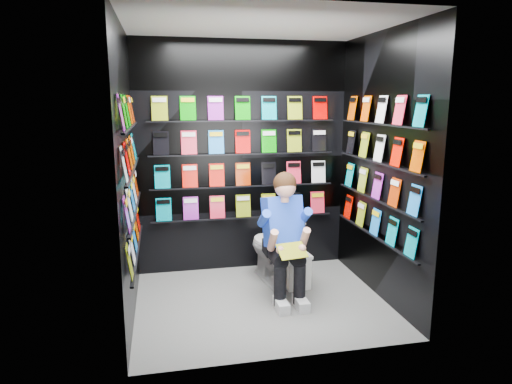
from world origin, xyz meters
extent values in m
plane|color=slate|center=(0.00, 0.00, 0.00)|extent=(2.40, 2.40, 0.00)
plane|color=white|center=(0.00, 0.00, 2.60)|extent=(2.40, 2.40, 0.00)
cube|color=black|center=(0.00, 1.00, 1.30)|extent=(2.40, 0.04, 2.60)
cube|color=black|center=(0.00, -1.00, 1.30)|extent=(2.40, 0.04, 2.60)
cube|color=black|center=(-1.20, 0.00, 1.30)|extent=(0.04, 2.00, 2.60)
cube|color=black|center=(1.20, 0.00, 1.30)|extent=(0.04, 2.00, 2.60)
imported|color=white|center=(0.25, 0.53, 0.37)|extent=(0.54, 0.81, 0.73)
cube|color=white|center=(0.43, 0.40, 0.17)|extent=(0.28, 0.47, 0.33)
cube|color=white|center=(0.43, 0.40, 0.35)|extent=(0.31, 0.49, 0.03)
cube|color=green|center=(0.25, -0.20, 0.58)|extent=(0.29, 0.20, 0.11)
camera|label=1|loc=(-0.90, -4.07, 1.95)|focal=32.00mm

